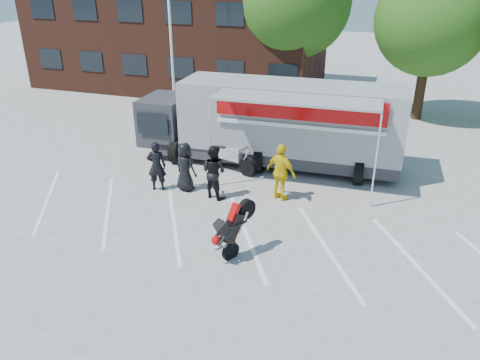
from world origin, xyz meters
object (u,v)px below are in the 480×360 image
Objects in this scene: tree_left at (295,1)px; spectator_hivis at (281,172)px; parked_motorcycle at (231,171)px; stunt_bike_rider at (245,250)px; tree_mid at (432,20)px; spectator_leather_b at (157,166)px; flagpole at (175,20)px; spectator_leather_c at (214,172)px; spectator_leather_a at (185,167)px; transporter_truck at (276,164)px.

tree_left is 4.33× the size of spectator_hivis.
stunt_bike_rider reaches higher than parked_motorcycle.
spectator_leather_b is (-8.77, -12.05, -4.04)m from tree_mid.
spectator_leather_c is at bearing -56.48° from flagpole.
tree_left is 4.87× the size of stunt_bike_rider.
flagpole reaches higher than spectator_leather_a.
transporter_truck is 5.52× the size of spectator_leather_c.
tree_left is (4.24, 6.00, 0.51)m from flagpole.
flagpole reaches higher than spectator_hivis.
parked_motorcycle is at bearing -46.94° from flagpole.
parked_motorcycle is 1.30× the size of spectator_leather_a.
spectator_leather_a is 1.01m from spectator_leather_b.
spectator_leather_b is at bearing 174.42° from stunt_bike_rider.
tree_left is at bearing 126.56° from stunt_bike_rider.
spectator_leather_b reaches higher than spectator_leather_a.
tree_mid is 4.36× the size of spectator_leather_a.
spectator_hivis reaches higher than transporter_truck.
stunt_bike_rider is at bearing -85.40° from transporter_truck.
flagpole is at bearing 147.88° from transporter_truck.
spectator_hivis is (2.42, -1.69, 1.00)m from parked_motorcycle.
tree_left is at bearing -114.20° from spectator_leather_b.
tree_mid is 14.67m from spectator_leather_a.
tree_left is 16.94m from stunt_bike_rider.
spectator_leather_b is (-1.77, -13.05, -4.66)m from tree_left.
flagpole is 8.54m from spectator_leather_b.
tree_left is at bearing 97.59° from transporter_truck.
flagpole is at bearing -87.14° from spectator_leather_b.
transporter_truck is at bearing -92.20° from spectator_leather_c.
transporter_truck is 4.25m from spectator_leather_a.
tree_mid is (7.00, -1.00, -0.62)m from tree_left.
spectator_hivis is (-4.44, -11.38, -3.95)m from tree_mid.
transporter_truck is (5.88, -3.37, -5.05)m from flagpole.
transporter_truck is at bearing -29.84° from flagpole.
tree_left reaches higher than spectator_leather_b.
stunt_bike_rider is 0.89× the size of spectator_hivis.
stunt_bike_rider is at bearing 143.18° from spectator_leather_c.
flagpole is 12.31m from tree_mid.
tree_mid is at bearing 100.68° from stunt_bike_rider.
spectator_hivis reaches higher than spectator_leather_a.
tree_left reaches higher than spectator_leather_c.
flagpole reaches higher than transporter_truck.
spectator_leather_c reaches higher than spectator_leather_a.
tree_mid reaches higher than spectator_hivis.
spectator_leather_a is at bearing -128.44° from transporter_truck.
spectator_leather_c is (-6.65, -11.93, -4.01)m from tree_mid.
tree_mid is 16.28m from stunt_bike_rider.
parked_motorcycle is at bearing -67.14° from spectator_leather_c.
parked_motorcycle is at bearing -11.51° from spectator_hivis.
tree_left is 13.45m from spectator_hivis.
tree_left is 4.90× the size of spectator_leather_a.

